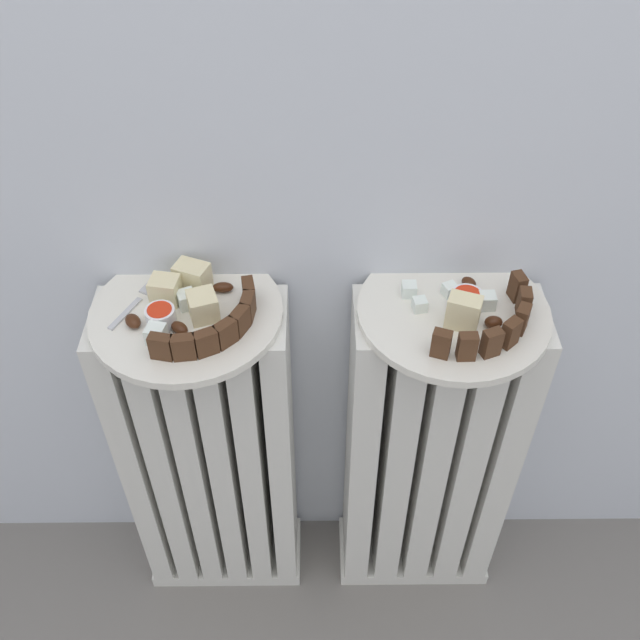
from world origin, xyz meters
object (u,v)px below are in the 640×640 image
at_px(jam_bowl_right, 467,299).
at_px(fork, 136,302).
at_px(plate_right, 453,312).
at_px(radiator_right, 427,459).
at_px(radiator_left, 213,460).
at_px(plate_left, 186,314).
at_px(jam_bowl_left, 161,316).

xyz_separation_m(jam_bowl_right, fork, (-0.46, 0.01, -0.01)).
bearing_deg(jam_bowl_right, plate_right, -158.71).
bearing_deg(fork, radiator_right, -1.98).
distance_m(radiator_left, plate_right, 0.51).
distance_m(radiator_left, fork, 0.36).
distance_m(radiator_left, plate_left, 0.35).
height_order(radiator_left, plate_right, plate_right).
bearing_deg(radiator_left, jam_bowl_left, -138.62).
bearing_deg(plate_left, fork, 167.88).
relative_size(radiator_left, radiator_right, 1.00).
height_order(jam_bowl_left, jam_bowl_right, jam_bowl_left).
relative_size(radiator_right, jam_bowl_right, 14.32).
bearing_deg(plate_left, radiator_right, 0.00).
relative_size(plate_right, fork, 2.78).
relative_size(radiator_left, plate_right, 2.53).
xyz_separation_m(radiator_right, fork, (-0.44, 0.02, 0.36)).
bearing_deg(radiator_left, plate_left, -45.00).
height_order(plate_left, jam_bowl_right, jam_bowl_right).
xyz_separation_m(radiator_right, jam_bowl_left, (-0.40, -0.03, 0.37)).
bearing_deg(jam_bowl_right, plate_left, -179.00).
height_order(plate_left, fork, fork).
bearing_deg(radiator_right, plate_right, 180.00).
height_order(plate_right, jam_bowl_right, jam_bowl_right).
bearing_deg(radiator_right, plate_left, 180.00).
bearing_deg(radiator_right, radiator_left, 180.00).
xyz_separation_m(plate_left, fork, (-0.07, 0.02, 0.01)).
bearing_deg(radiator_right, fork, 178.02).
distance_m(jam_bowl_left, jam_bowl_right, 0.42).
distance_m(plate_right, fork, 0.44).
distance_m(radiator_left, radiator_right, 0.37).
relative_size(radiator_right, plate_left, 2.53).
bearing_deg(plate_right, radiator_left, 180.00).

